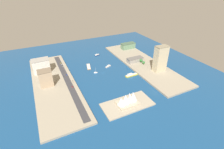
% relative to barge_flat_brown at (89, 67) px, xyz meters
% --- Properties ---
extents(ground_plane, '(440.00, 440.00, 0.00)m').
position_rel_barge_flat_brown_xyz_m(ground_plane, '(-17.36, 36.87, -1.19)').
color(ground_plane, navy).
extents(quay_west, '(70.00, 240.00, 3.11)m').
position_rel_barge_flat_brown_xyz_m(quay_west, '(-111.74, 36.87, 0.36)').
color(quay_west, '#9E937F').
rests_on(quay_west, ground_plane).
extents(quay_east, '(70.00, 240.00, 3.11)m').
position_rel_barge_flat_brown_xyz_m(quay_east, '(77.03, 36.87, 0.36)').
color(quay_east, '#9E937F').
rests_on(quay_east, ground_plane).
extents(peninsula_point, '(76.78, 37.65, 2.00)m').
position_rel_barge_flat_brown_xyz_m(peninsula_point, '(-12.07, 141.20, -0.19)').
color(peninsula_point, '#A89E89').
rests_on(peninsula_point, ground_plane).
extents(road_strip, '(10.19, 228.00, 0.15)m').
position_rel_barge_flat_brown_xyz_m(road_strip, '(53.72, 36.87, 1.99)').
color(road_strip, '#38383D').
rests_on(road_strip, quay_east).
extents(barge_flat_brown, '(13.68, 28.56, 3.38)m').
position_rel_barge_flat_brown_xyz_m(barge_flat_brown, '(0.00, 0.00, 0.00)').
color(barge_flat_brown, brown).
rests_on(barge_flat_brown, ground_plane).
extents(sailboat_small_white, '(8.01, 4.66, 12.99)m').
position_rel_barge_flat_brown_xyz_m(sailboat_small_white, '(-4.44, 29.73, -0.24)').
color(sailboat_small_white, white).
rests_on(sailboat_small_white, ground_plane).
extents(yacht_sleek_gray, '(15.16, 8.72, 4.07)m').
position_rel_barge_flat_brown_xyz_m(yacht_sleek_gray, '(-37.56, 17.83, 0.30)').
color(yacht_sleek_gray, '#999EA3').
rests_on(yacht_sleek_gray, ground_plane).
extents(patrol_launch_navy, '(13.61, 9.02, 3.49)m').
position_rel_barge_flat_brown_xyz_m(patrol_launch_navy, '(-38.78, -49.97, 0.20)').
color(patrol_launch_navy, '#1E284C').
rests_on(patrol_launch_navy, ground_plane).
extents(ferry_yellow_fast, '(27.29, 6.62, 5.44)m').
position_rel_barge_flat_brown_xyz_m(ferry_yellow_fast, '(-62.48, 71.13, 0.72)').
color(ferry_yellow_fast, yellow).
rests_on(ferry_yellow_fast, ground_plane).
extents(carpark_squat_concrete, '(36.71, 14.82, 9.66)m').
position_rel_barge_flat_brown_xyz_m(carpark_squat_concrete, '(-99.55, 26.36, 6.78)').
color(carpark_squat_concrete, gray).
rests_on(carpark_squat_concrete, quay_west).
extents(terminal_long_green, '(37.55, 16.99, 14.65)m').
position_rel_barge_flat_brown_xyz_m(terminal_long_green, '(-127.39, -50.17, 9.27)').
color(terminal_long_green, slate).
rests_on(terminal_long_green, quay_west).
extents(office_block_beige, '(25.39, 15.26, 51.88)m').
position_rel_barge_flat_brown_xyz_m(office_block_beige, '(-120.56, 81.56, 27.89)').
color(office_block_beige, '#C6B793').
rests_on(office_block_beige, quay_west).
extents(apartment_midrise_tan, '(22.35, 18.67, 28.84)m').
position_rel_barge_flat_brown_xyz_m(apartment_midrise_tan, '(88.97, 37.95, 16.37)').
color(apartment_midrise_tan, tan).
rests_on(apartment_midrise_tan, quay_east).
extents(hotel_broad_white, '(32.32, 20.21, 26.64)m').
position_rel_barge_flat_brown_xyz_m(hotel_broad_white, '(90.95, -16.94, 15.27)').
color(hotel_broad_white, silver).
rests_on(hotel_broad_white, quay_east).
extents(pickup_red, '(2.13, 5.02, 1.62)m').
position_rel_barge_flat_brown_xyz_m(pickup_red, '(50.97, 62.16, 2.86)').
color(pickup_red, black).
rests_on(pickup_red, road_strip).
extents(van_white, '(1.97, 4.34, 1.53)m').
position_rel_barge_flat_brown_xyz_m(van_white, '(50.23, -30.95, 2.82)').
color(van_white, black).
rests_on(van_white, road_strip).
extents(sedan_silver, '(2.12, 4.71, 1.47)m').
position_rel_barge_flat_brown_xyz_m(sedan_silver, '(49.94, -20.83, 2.79)').
color(sedan_silver, black).
rests_on(sedan_silver, road_strip).
extents(taxi_yellow_cab, '(2.14, 4.97, 1.63)m').
position_rel_barge_flat_brown_xyz_m(taxi_yellow_cab, '(51.02, -39.81, 2.86)').
color(taxi_yellow_cab, black).
rests_on(taxi_yellow_cab, road_strip).
extents(hatchback_blue, '(1.84, 4.85, 1.65)m').
position_rel_barge_flat_brown_xyz_m(hatchback_blue, '(50.61, 17.36, 2.87)').
color(hatchback_blue, black).
rests_on(hatchback_blue, road_strip).
extents(traffic_light_waterfront, '(0.36, 0.36, 6.50)m').
position_rel_barge_flat_brown_xyz_m(traffic_light_waterfront, '(47.11, 51.36, 6.26)').
color(traffic_light_waterfront, black).
rests_on(traffic_light_waterfront, quay_east).
extents(opera_landmark, '(34.32, 21.64, 20.36)m').
position_rel_barge_flat_brown_xyz_m(opera_landmark, '(-11.19, 141.20, 9.22)').
color(opera_landmark, '#BCAD93').
rests_on(opera_landmark, peninsula_point).
extents(park_tree_cluster, '(6.54, 16.00, 8.51)m').
position_rel_barge_flat_brown_xyz_m(park_tree_cluster, '(-109.02, 40.19, 7.01)').
color(park_tree_cluster, brown).
rests_on(park_tree_cluster, quay_west).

